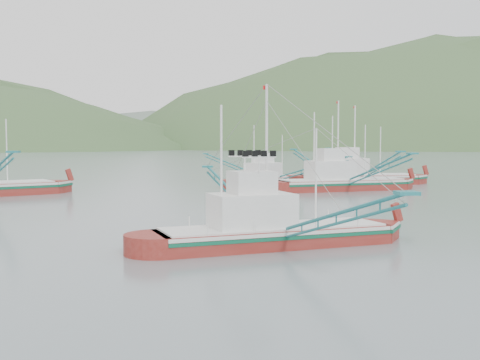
{
  "coord_description": "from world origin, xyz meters",
  "views": [
    {
      "loc": [
        -3.29,
        -34.3,
        5.89
      ],
      "look_at": [
        0.0,
        6.0,
        3.2
      ],
      "focal_mm": 45.0,
      "sensor_mm": 36.0,
      "label": 1
    }
  ],
  "objects": [
    {
      "name": "bg_boat_far",
      "position": [
        6.83,
        43.09,
        2.07
      ],
      "size": [
        19.43,
        20.21,
        9.65
      ],
      "rotation": [
        0.0,
        0.0,
        0.75
      ],
      "color": "maroon",
      "rests_on": "ground"
    },
    {
      "name": "bg_boat_extra",
      "position": [
        18.76,
        44.39,
        1.55
      ],
      "size": [
        15.62,
        27.89,
        11.29
      ],
      "rotation": [
        0.0,
        0.0,
        0.06
      ],
      "color": "maroon",
      "rests_on": "ground"
    },
    {
      "name": "bg_boat_right",
      "position": [
        14.18,
        34.8,
        2.06
      ],
      "size": [
        15.93,
        27.43,
        11.29
      ],
      "rotation": [
        0.0,
        0.0,
        0.25
      ],
      "color": "maroon",
      "rests_on": "ground"
    },
    {
      "name": "main_boat",
      "position": [
        1.14,
        -1.49,
        1.85
      ],
      "size": [
        13.59,
        23.25,
        9.63
      ],
      "rotation": [
        0.0,
        0.0,
        0.29
      ],
      "color": "maroon",
      "rests_on": "ground"
    },
    {
      "name": "ridge_distant",
      "position": [
        30.0,
        560.0,
        0.0
      ],
      "size": [
        960.0,
        400.0,
        240.0
      ],
      "primitive_type": "ellipsoid",
      "color": "slate",
      "rests_on": "ground"
    },
    {
      "name": "ground",
      "position": [
        0.0,
        0.0,
        0.0
      ],
      "size": [
        1200.0,
        1200.0,
        0.0
      ],
      "primitive_type": "plane",
      "color": "slate",
      "rests_on": "ground"
    }
  ]
}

